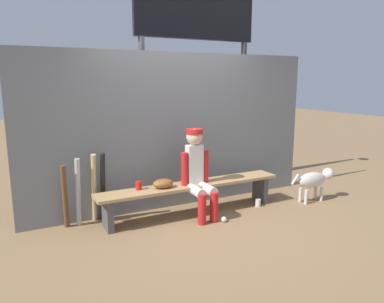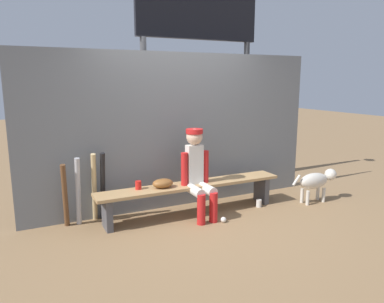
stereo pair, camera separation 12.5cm
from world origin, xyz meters
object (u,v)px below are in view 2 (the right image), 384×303
dugout_bench (192,190)px  player_seated (198,171)px  cup_on_bench (138,185)px  dog (316,181)px  scoreboard (202,37)px  bat_wood_natural (94,188)px  baseball (223,220)px  bat_aluminum_black (103,187)px  bat_aluminum_silver (78,192)px  baseball_glove (163,183)px  bat_wood_dark (65,196)px  cup_on_ground (259,203)px

dugout_bench → player_seated: (0.04, -0.11, 0.30)m
cup_on_bench → dog: cup_on_bench is taller
player_seated → scoreboard: bearing=60.5°
bat_wood_natural → baseball: bat_wood_natural is taller
bat_aluminum_black → bat_aluminum_silver: bat_aluminum_black is taller
baseball_glove → bat_wood_dark: (-1.20, 0.28, -0.08)m
player_seated → baseball: player_seated is taller
bat_wood_dark → baseball: size_ratio=11.30×
dugout_bench → bat_aluminum_silver: size_ratio=2.98×
scoreboard → dog: 2.94m
bat_wood_natural → baseball_glove: bearing=-21.0°
baseball_glove → bat_wood_dark: bat_wood_dark is taller
bat_wood_natural → bat_wood_dark: bearing=-174.2°
bat_wood_natural → dog: 3.26m
scoreboard → dog: size_ratio=4.23×
dugout_bench → bat_aluminum_black: bat_aluminum_black is taller
bat_wood_natural → bat_wood_dark: size_ratio=1.12×
bat_aluminum_silver → dugout_bench: bearing=-11.0°
player_seated → bat_wood_natural: 1.37m
baseball_glove → cup_on_ground: bearing=-6.7°
cup_on_ground → baseball: bearing=-159.8°
bat_aluminum_black → baseball_glove: bearing=-22.2°
dog → cup_on_bench: bearing=170.6°
bat_aluminum_silver → cup_on_ground: (2.48, -0.46, -0.39)m
baseball_glove → bat_wood_natural: bat_wood_natural is taller
baseball_glove → cup_on_bench: 0.32m
baseball → cup_on_bench: 1.20m
bat_aluminum_black → baseball: size_ratio=12.72×
bat_aluminum_silver → scoreboard: size_ratio=0.25×
dugout_bench → baseball: size_ratio=35.96×
bat_wood_natural → cup_on_ground: bat_wood_natural is taller
baseball_glove → bat_aluminum_silver: (-1.04, 0.29, -0.05)m
player_seated → bat_aluminum_black: (-1.19, 0.40, -0.18)m
dugout_bench → bat_wood_dark: (-1.63, 0.28, 0.07)m
bat_wood_natural → bat_aluminum_silver: 0.21m
cup_on_ground → scoreboard: 2.85m
bat_aluminum_silver → dog: bearing=-10.9°
bat_aluminum_silver → scoreboard: 3.21m
baseball → scoreboard: 3.05m
cup_on_ground → cup_on_bench: bearing=172.1°
bat_wood_natural → scoreboard: 3.04m
baseball → bat_wood_dark: bearing=158.5°
dugout_bench → player_seated: 0.32m
scoreboard → bat_wood_dark: bearing=-158.8°
dugout_bench → baseball_glove: (-0.43, 0.00, 0.15)m
player_seated → cup_on_bench: (-0.78, 0.18, -0.15)m
cup_on_bench → bat_wood_dark: bearing=167.0°
baseball → player_seated: bearing=119.9°
player_seated → dog: player_seated is taller
baseball_glove → baseball: baseball_glove is taller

